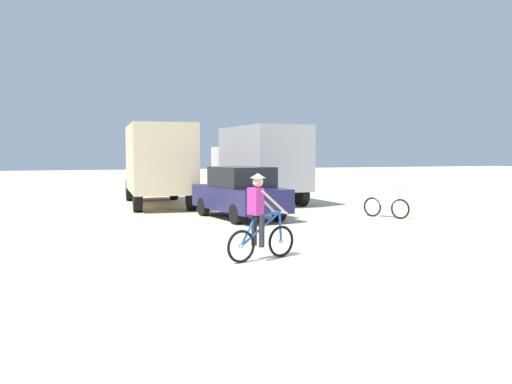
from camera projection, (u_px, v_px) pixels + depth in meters
The scene contains 6 objects.
ground_plane at pixel (330, 252), 12.30m from camera, with size 120.00×120.00×0.00m, color beige.
box_truck_tan_camper at pixel (158, 161), 22.73m from camera, with size 2.63×6.83×3.35m.
box_truck_grey_hauler at pixel (258, 161), 24.20m from camera, with size 2.71×6.86×3.35m.
sedan_parked at pixel (240, 193), 18.35m from camera, with size 2.46×4.44×1.76m.
cyclist_orange_shirt at pixel (259, 220), 11.25m from camera, with size 1.66×0.70×1.82m.
bicycle_spare at pixel (386, 206), 18.60m from camera, with size 0.93×1.52×0.97m.
Camera 1 is at (-5.47, -10.99, 2.25)m, focal length 38.07 mm.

